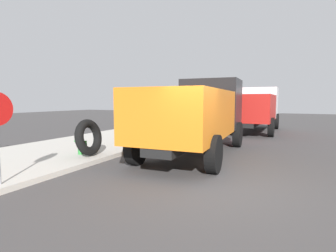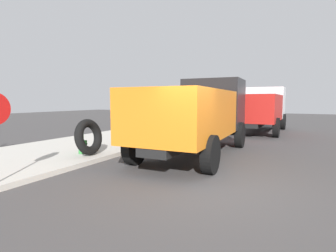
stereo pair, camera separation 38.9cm
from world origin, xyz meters
The scene contains 6 objects.
ground_plane centered at (0.00, 0.00, 0.00)m, with size 80.00×80.00×0.00m, color #423F3F.
sidewalk_curb centered at (0.00, 6.50, 0.07)m, with size 36.00×5.00×0.15m, color #BCB7AD.
fire_hydrant centered at (0.76, 5.07, 0.63)m, with size 0.22×0.51×0.91m.
loose_tire centered at (0.68, 4.61, 0.79)m, with size 1.26×1.26×0.29m, color black.
dump_truck_orange centered at (3.35, 1.64, 1.61)m, with size 7.09×3.03×3.00m.
dump_truck_red centered at (12.10, 0.58, 1.61)m, with size 7.03×2.86×3.00m.
Camera 1 is at (-6.21, -1.62, 2.05)m, focal length 28.02 mm.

